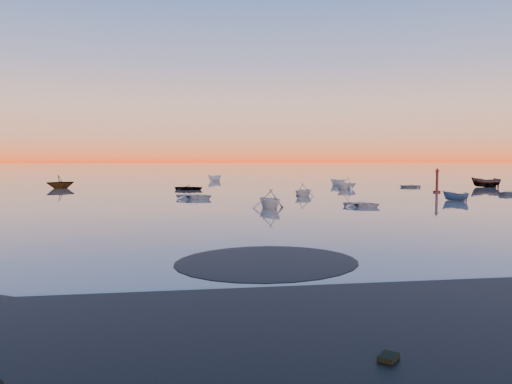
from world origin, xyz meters
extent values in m
plane|color=#6E655C|center=(0.00, 100.00, 0.00)|extent=(600.00, 600.00, 0.00)
imported|color=silver|center=(-4.10, 37.34, 0.00)|extent=(3.60, 4.64, 1.08)
imported|color=silver|center=(2.64, 25.58, 0.00)|extent=(4.34, 3.00, 1.39)
cylinder|color=#4B1610|center=(29.11, 43.01, 0.05)|extent=(0.99, 0.99, 0.33)
cylinder|color=#4B1610|center=(29.11, 43.01, 1.43)|extent=(0.35, 0.35, 2.85)
cone|color=#4B1610|center=(29.11, 43.01, 3.13)|extent=(0.66, 0.66, 0.55)
camera|label=1|loc=(-5.73, -20.79, 4.82)|focal=35.00mm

